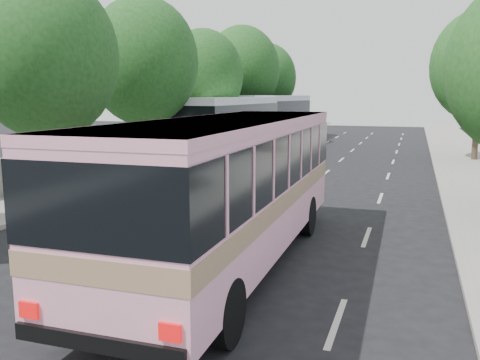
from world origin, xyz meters
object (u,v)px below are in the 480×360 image
at_px(white_pickup, 204,176).
at_px(tour_coach_rear, 270,115).
at_px(tour_coach_front, 232,121).
at_px(pink_bus, 230,176).
at_px(pink_taxi, 198,191).

relative_size(white_pickup, tour_coach_rear, 0.40).
bearing_deg(tour_coach_front, pink_bus, -70.30).
distance_m(pink_bus, white_pickup, 8.99).
bearing_deg(pink_taxi, tour_coach_front, 108.58).
xyz_separation_m(pink_bus, white_pickup, (-4.06, 7.90, -1.41)).
height_order(pink_bus, tour_coach_rear, tour_coach_rear).
relative_size(white_pickup, tour_coach_front, 0.42).
relative_size(pink_bus, tour_coach_rear, 0.81).
xyz_separation_m(pink_taxi, tour_coach_front, (-4.59, 16.18, 1.61)).
bearing_deg(white_pickup, pink_taxi, -74.44).
xyz_separation_m(white_pickup, tour_coach_rear, (-3.54, 22.63, 1.66)).
relative_size(pink_taxi, white_pickup, 0.83).
height_order(white_pickup, tour_coach_front, tour_coach_front).
xyz_separation_m(tour_coach_front, tour_coach_rear, (-0.00, 9.46, 0.07)).
relative_size(tour_coach_front, tour_coach_rear, 0.96).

